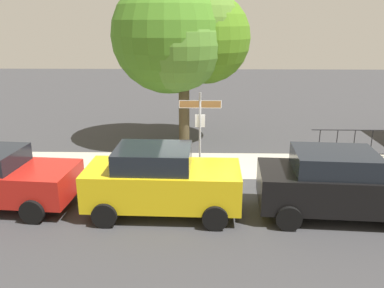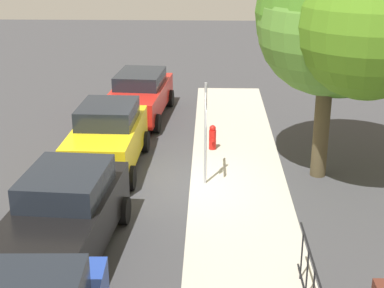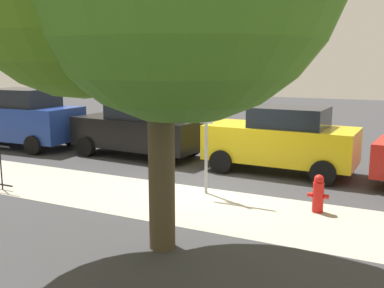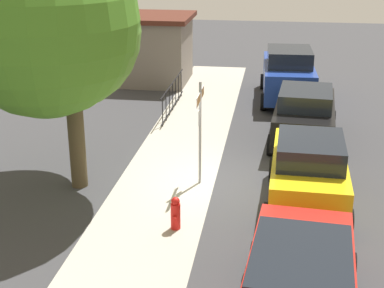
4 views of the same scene
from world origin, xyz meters
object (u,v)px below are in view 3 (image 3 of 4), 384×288
(street_sign, at_px, (206,112))
(fire_hydrant, at_px, (318,194))
(car_blue, at_px, (19,118))
(car_yellow, at_px, (282,140))
(car_black, at_px, (140,129))

(street_sign, distance_m, fire_hydrant, 3.00)
(car_blue, height_order, fire_hydrant, car_blue)
(car_yellow, xyz_separation_m, car_blue, (9.50, 0.40, 0.12))
(street_sign, xyz_separation_m, fire_hydrant, (-2.59, 0.20, -1.50))
(car_yellow, distance_m, fire_hydrant, 3.40)
(street_sign, height_order, fire_hydrant, street_sign)
(street_sign, distance_m, car_black, 4.74)
(car_yellow, height_order, fire_hydrant, car_yellow)
(car_black, bearing_deg, car_blue, 9.69)
(car_yellow, xyz_separation_m, car_black, (4.66, -0.08, -0.02))
(car_blue, bearing_deg, street_sign, 162.32)
(car_black, height_order, fire_hydrant, car_black)
(car_black, xyz_separation_m, fire_hydrant, (-6.24, 3.04, -0.52))
(street_sign, bearing_deg, car_yellow, -110.00)
(car_blue, bearing_deg, fire_hydrant, 164.85)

